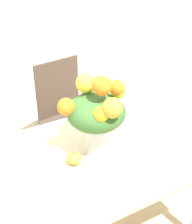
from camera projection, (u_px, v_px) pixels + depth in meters
The scene contains 5 objects.
wall_back at pixel (15, 1), 2.52m from camera, with size 8.00×0.06×2.70m.
dining_table at pixel (101, 166), 1.82m from camera, with size 1.28×0.87×0.76m.
flower_vase at pixel (96, 111), 1.65m from camera, with size 0.36×0.39×0.48m.
pumpkin at pixel (74, 158), 1.66m from camera, with size 0.08×0.08×0.08m.
dining_chair_near_window at pixel (67, 117), 2.59m from camera, with size 0.48×0.48×0.96m.
Camera 1 is at (-0.72, -1.22, 1.84)m, focal length 50.00 mm.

